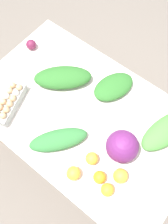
{
  "coord_description": "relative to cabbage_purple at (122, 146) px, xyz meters",
  "views": [
    {
      "loc": [
        -0.39,
        0.49,
        2.07
      ],
      "look_at": [
        0.0,
        0.0,
        0.77
      ],
      "focal_mm": 40.0,
      "sensor_mm": 36.0,
      "label": 1
    }
  ],
  "objects": [
    {
      "name": "ground_plane",
      "position": [
        0.3,
        -0.06,
        -0.84
      ],
      "size": [
        8.0,
        8.0,
        0.0
      ],
      "primitive_type": "plane",
      "color": "#70665B"
    },
    {
      "name": "dining_table",
      "position": [
        0.3,
        -0.06,
        -0.19
      ],
      "size": [
        1.33,
        0.84,
        0.75
      ],
      "color": "silver",
      "rests_on": "ground_plane"
    },
    {
      "name": "cabbage_purple",
      "position": [
        0.0,
        0.0,
        0.0
      ],
      "size": [
        0.17,
        0.17,
        0.17
      ],
      "primitive_type": "sphere",
      "color": "#6B2366",
      "rests_on": "dining_table"
    },
    {
      "name": "egg_carton",
      "position": [
        0.67,
        0.18,
        -0.04
      ],
      "size": [
        0.17,
        0.29,
        0.09
      ],
      "rotation": [
        0.0,
        0.0,
        1.89
      ],
      "color": "#A8A8A3",
      "rests_on": "dining_table"
    },
    {
      "name": "greens_bunch_beet_tops",
      "position": [
        0.54,
        -0.15,
        -0.04
      ],
      "size": [
        0.37,
        0.35,
        0.09
      ],
      "primitive_type": "ellipsoid",
      "rotation": [
        0.0,
        0.0,
        0.73
      ],
      "color": "#2D6B28",
      "rests_on": "dining_table"
    },
    {
      "name": "greens_bunch_kale",
      "position": [
        0.26,
        -0.29,
        -0.05
      ],
      "size": [
        0.24,
        0.3,
        0.07
      ],
      "primitive_type": "ellipsoid",
      "rotation": [
        0.0,
        0.0,
        1.25
      ],
      "color": "#2D6B28",
      "rests_on": "dining_table"
    },
    {
      "name": "greens_bunch_dandelion",
      "position": [
        0.3,
        0.17,
        -0.05
      ],
      "size": [
        0.29,
        0.33,
        0.07
      ],
      "primitive_type": "ellipsoid",
      "rotation": [
        0.0,
        0.0,
        4.05
      ],
      "color": "#337538",
      "rests_on": "dining_table"
    },
    {
      "name": "greens_bunch_chard",
      "position": [
        -0.14,
        -0.25,
        -0.04
      ],
      "size": [
        0.24,
        0.39,
        0.09
      ],
      "primitive_type": "ellipsoid",
      "rotation": [
        0.0,
        0.0,
        4.43
      ],
      "color": "#4C933D",
      "rests_on": "dining_table"
    },
    {
      "name": "beet_root",
      "position": [
        0.87,
        -0.22,
        -0.05
      ],
      "size": [
        0.07,
        0.07,
        0.07
      ],
      "primitive_type": "sphere",
      "color": "maroon",
      "rests_on": "dining_table"
    },
    {
      "name": "orange_0",
      "position": [
        0.12,
        0.26,
        -0.05
      ],
      "size": [
        0.07,
        0.07,
        0.07
      ],
      "primitive_type": "sphere",
      "color": "#F9A833",
      "rests_on": "dining_table"
    },
    {
      "name": "orange_1",
      "position": [
        0.0,
        0.19,
        -0.05
      ],
      "size": [
        0.07,
        0.07,
        0.07
      ],
      "primitive_type": "sphere",
      "color": "orange",
      "rests_on": "dining_table"
    },
    {
      "name": "orange_2",
      "position": [
        -0.07,
        0.21,
        -0.05
      ],
      "size": [
        0.07,
        0.07,
        0.07
      ],
      "primitive_type": "sphere",
      "color": "orange",
      "rests_on": "dining_table"
    },
    {
      "name": "orange_3",
      "position": [
        0.09,
        0.14,
        -0.05
      ],
      "size": [
        0.07,
        0.07,
        0.07
      ],
      "primitive_type": "sphere",
      "color": "#F9A833",
      "rests_on": "dining_table"
    },
    {
      "name": "orange_4",
      "position": [
        -0.08,
        0.12,
        -0.05
      ],
      "size": [
        0.08,
        0.08,
        0.08
      ],
      "primitive_type": "sphere",
      "color": "#F9A833",
      "rests_on": "dining_table"
    }
  ]
}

